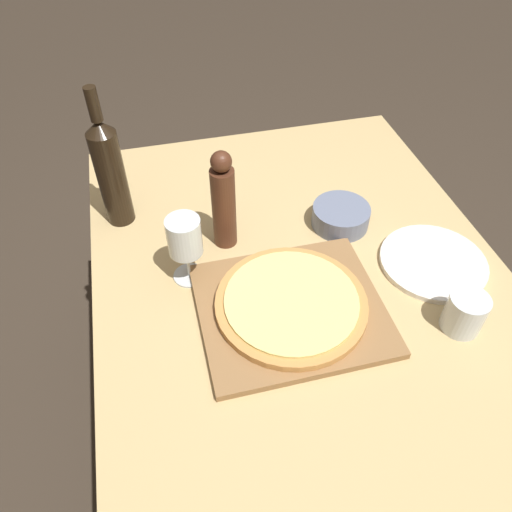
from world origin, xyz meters
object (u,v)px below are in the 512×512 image
wine_glass (185,239)px  small_bowl (341,216)px  pepper_mill (224,202)px  wine_bottle (110,171)px  pizza (291,303)px

wine_glass → small_bowl: 0.43m
pepper_mill → small_bowl: 0.32m
small_bowl → wine_bottle: bearing=163.7°
wine_bottle → pepper_mill: (0.25, -0.15, -0.03)m
wine_bottle → pepper_mill: wine_bottle is taller
pizza → small_bowl: small_bowl is taller
wine_bottle → pepper_mill: 0.29m
wine_bottle → small_bowl: bearing=-16.3°
pizza → small_bowl: 0.32m
pizza → wine_bottle: 0.54m
pizza → pepper_mill: size_ratio=1.26×
pepper_mill → pizza: bearing=-69.9°
pepper_mill → wine_glass: 0.14m
pizza → wine_bottle: size_ratio=0.90×
wine_bottle → wine_glass: (0.14, -0.25, -0.03)m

